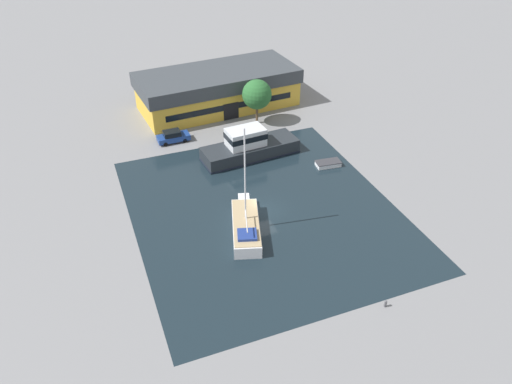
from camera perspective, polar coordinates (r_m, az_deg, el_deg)
The scene contains 9 objects.
ground_plane at distance 55.78m, azimuth 0.91°, elevation -2.18°, with size 440.00×440.00×0.00m, color slate.
water_canal at distance 55.78m, azimuth 0.91°, elevation -2.18°, with size 28.39×32.73×0.01m, color black.
warehouse_building at distance 78.75m, azimuth -4.39°, elevation 11.69°, with size 24.96×12.35×5.74m.
quay_tree_near_building at distance 72.53m, azimuth 0.10°, elevation 11.08°, with size 4.27×4.27×6.64m.
parked_car at distance 69.86m, azimuth -9.47°, elevation 6.29°, with size 4.46×1.98×1.66m.
sailboat_moored at distance 52.43m, azimuth -1.16°, elevation -3.85°, with size 5.12×9.71×11.97m.
motor_cruiser at distance 65.16m, azimuth -0.83°, elevation 5.24°, with size 13.10×5.21×4.07m.
small_dinghy at distance 64.27m, azimuth 8.24°, elevation 3.23°, with size 3.32×1.93×0.64m.
mooring_bollard at distance 46.36m, azimuth 14.59°, elevation -12.22°, with size 0.24×0.24×0.73m.
Camera 1 is at (-17.02, -41.37, 33.32)m, focal length 35.00 mm.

